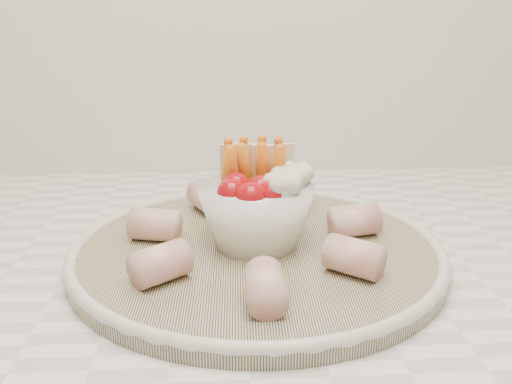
{
  "coord_description": "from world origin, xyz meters",
  "views": [
    {
      "loc": [
        0.04,
        0.89,
        1.17
      ],
      "look_at": [
        0.07,
        1.43,
        0.99
      ],
      "focal_mm": 40.0,
      "sensor_mm": 36.0,
      "label": 1
    }
  ],
  "objects": [
    {
      "name": "serving_platter",
      "position": [
        0.07,
        1.42,
        0.93
      ],
      "size": [
        0.38,
        0.38,
        0.02
      ],
      "color": "navy",
      "rests_on": "kitchen_counter"
    },
    {
      "name": "veggie_bowl",
      "position": [
        0.07,
        1.43,
        0.98
      ],
      "size": [
        0.12,
        0.12,
        0.1
      ],
      "color": "white",
      "rests_on": "serving_platter"
    },
    {
      "name": "cured_meat_rolls",
      "position": [
        0.07,
        1.42,
        0.95
      ],
      "size": [
        0.26,
        0.28,
        0.03
      ],
      "color": "#C35F59",
      "rests_on": "serving_platter"
    }
  ]
}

